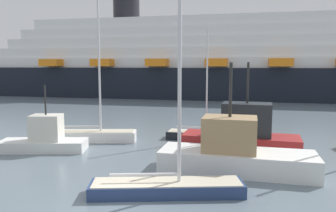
% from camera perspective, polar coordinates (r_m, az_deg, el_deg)
% --- Properties ---
extents(ground_plane, '(600.00, 600.00, 0.00)m').
position_cam_1_polar(ground_plane, '(13.59, -8.49, -16.29)').
color(ground_plane, slate).
extents(sailboat_1, '(4.97, 1.80, 7.83)m').
position_cam_1_polar(sailboat_1, '(24.36, 5.60, -4.79)').
color(sailboat_1, black).
rests_on(sailboat_1, ground_plane).
extents(sailboat_5, '(5.96, 2.41, 10.29)m').
position_cam_1_polar(sailboat_5, '(24.22, -12.38, -4.66)').
color(sailboat_5, white).
rests_on(sailboat_5, ground_plane).
extents(sailboat_6, '(6.51, 2.71, 12.11)m').
position_cam_1_polar(sailboat_6, '(14.22, -0.12, -12.59)').
color(sailboat_6, navy).
rests_on(sailboat_6, ground_plane).
extents(fishing_boat_0, '(7.07, 3.00, 5.51)m').
position_cam_1_polar(fishing_boat_0, '(20.70, 12.52, -4.96)').
color(fishing_boat_0, maroon).
rests_on(fishing_boat_0, ground_plane).
extents(fishing_boat_1, '(7.85, 3.03, 5.48)m').
position_cam_1_polar(fishing_boat_1, '(17.31, 11.24, -7.87)').
color(fishing_boat_1, white).
rests_on(fishing_boat_1, ground_plane).
extents(fishing_boat_2, '(5.52, 2.73, 4.13)m').
position_cam_1_polar(fishing_boat_2, '(22.44, -20.25, -5.20)').
color(fishing_boat_2, white).
rests_on(fishing_boat_2, ground_plane).
extents(cruise_ship, '(89.56, 17.88, 17.36)m').
position_cam_1_polar(cruise_ship, '(56.17, 8.62, 7.17)').
color(cruise_ship, black).
rests_on(cruise_ship, ground_plane).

